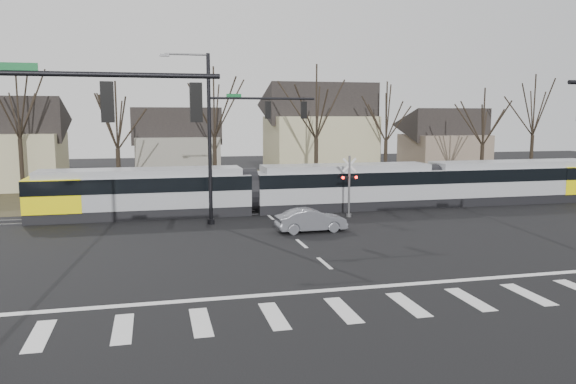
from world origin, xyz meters
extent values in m
plane|color=black|center=(0.00, 0.00, 0.00)|extent=(140.00, 140.00, 0.00)
cube|color=#38331E|center=(0.00, 32.00, 0.01)|extent=(140.00, 28.00, 0.01)
cube|color=silver|center=(-10.80, -4.00, 0.01)|extent=(0.60, 2.60, 0.01)
cube|color=silver|center=(-8.40, -4.00, 0.01)|extent=(0.60, 2.60, 0.01)
cube|color=silver|center=(-6.00, -4.00, 0.01)|extent=(0.60, 2.60, 0.01)
cube|color=silver|center=(-3.60, -4.00, 0.01)|extent=(0.60, 2.60, 0.01)
cube|color=silver|center=(-1.20, -4.00, 0.01)|extent=(0.60, 2.60, 0.01)
cube|color=silver|center=(1.20, -4.00, 0.01)|extent=(0.60, 2.60, 0.01)
cube|color=silver|center=(3.60, -4.00, 0.01)|extent=(0.60, 2.60, 0.01)
cube|color=silver|center=(6.00, -4.00, 0.01)|extent=(0.60, 2.60, 0.01)
cube|color=silver|center=(0.00, -1.80, 0.01)|extent=(28.00, 0.35, 0.01)
cube|color=silver|center=(0.00, 2.00, 0.01)|extent=(0.18, 2.00, 0.01)
cube|color=silver|center=(0.00, 6.00, 0.01)|extent=(0.18, 2.00, 0.01)
cube|color=silver|center=(0.00, 10.00, 0.01)|extent=(0.18, 2.00, 0.01)
cube|color=silver|center=(0.00, 14.00, 0.01)|extent=(0.18, 2.00, 0.01)
cube|color=silver|center=(0.00, 18.00, 0.01)|extent=(0.18, 2.00, 0.01)
cube|color=silver|center=(0.00, 22.00, 0.01)|extent=(0.18, 2.00, 0.01)
cube|color=silver|center=(0.00, 26.00, 0.01)|extent=(0.18, 2.00, 0.01)
cube|color=silver|center=(0.00, 30.00, 0.01)|extent=(0.18, 2.00, 0.01)
cube|color=#59595E|center=(0.00, 15.10, 0.03)|extent=(90.00, 0.12, 0.06)
cube|color=#59595E|center=(0.00, 16.50, 0.03)|extent=(90.00, 0.12, 0.06)
cube|color=gray|center=(-8.12, 16.00, 1.57)|extent=(14.00, 3.02, 3.15)
cube|color=black|center=(-8.12, 16.00, 2.21)|extent=(14.02, 3.06, 0.92)
cube|color=#F5E407|center=(-13.40, 16.00, 1.67)|extent=(3.45, 3.08, 2.10)
cube|color=gray|center=(5.88, 16.00, 1.57)|extent=(12.93, 3.02, 3.15)
cube|color=black|center=(5.88, 16.00, 2.21)|extent=(12.95, 3.06, 0.92)
cube|color=gray|center=(19.35, 16.00, 1.57)|extent=(14.00, 3.02, 3.15)
cube|color=black|center=(19.35, 16.00, 2.21)|extent=(14.02, 3.06, 0.92)
cube|color=#F5E407|center=(24.63, 16.00, 1.67)|extent=(3.45, 3.08, 2.10)
imported|color=#5B5D64|center=(1.31, 8.82, 0.66)|extent=(1.72, 4.12, 1.32)
cylinder|color=black|center=(-8.75, -6.00, 7.60)|extent=(6.50, 0.14, 0.14)
cube|color=#0C5926|center=(-10.50, -6.00, 7.75)|extent=(0.90, 0.03, 0.22)
cube|color=black|center=(-8.43, -6.00, 6.90)|extent=(0.32, 0.32, 1.05)
sphere|color=#FF0C07|center=(-8.43, -6.00, 7.23)|extent=(0.22, 0.22, 0.22)
cube|color=black|center=(-6.15, -6.00, 6.90)|extent=(0.32, 0.32, 1.05)
sphere|color=#FF0C07|center=(-6.15, -6.00, 7.23)|extent=(0.22, 0.22, 0.22)
cylinder|color=black|center=(-4.00, 12.50, 5.10)|extent=(0.22, 0.22, 10.20)
cylinder|color=black|center=(-4.00, 12.50, 0.15)|extent=(0.44, 0.44, 0.30)
cylinder|color=black|center=(-0.75, 12.50, 7.60)|extent=(6.50, 0.14, 0.14)
cube|color=#0C5926|center=(-2.50, 12.50, 7.75)|extent=(0.90, 0.03, 0.22)
cube|color=black|center=(-0.42, 12.50, 6.90)|extent=(0.32, 0.32, 1.05)
sphere|color=#FF0C07|center=(-0.42, 12.50, 7.23)|extent=(0.22, 0.22, 0.22)
cube|color=black|center=(1.85, 12.50, 6.90)|extent=(0.32, 0.32, 1.05)
sphere|color=#FF0C07|center=(1.85, 12.50, 7.23)|extent=(0.22, 0.22, 0.22)
cube|color=#59595B|center=(-6.50, 12.50, 10.02)|extent=(0.55, 0.22, 0.14)
cylinder|color=#59595B|center=(5.00, 12.80, 2.00)|extent=(0.14, 0.14, 4.00)
cylinder|color=#59595B|center=(5.00, 12.80, 0.10)|extent=(0.36, 0.36, 0.20)
cube|color=silver|center=(5.00, 12.80, 3.40)|extent=(0.95, 0.04, 0.95)
cube|color=silver|center=(5.00, 12.80, 3.40)|extent=(0.95, 0.04, 0.95)
cube|color=black|center=(5.00, 12.80, 2.60)|extent=(1.00, 0.10, 0.12)
sphere|color=#FF0C07|center=(4.55, 12.72, 2.60)|extent=(0.18, 0.18, 0.18)
sphere|color=#FF0C07|center=(5.45, 12.72, 2.60)|extent=(0.18, 0.18, 0.18)
cube|color=tan|center=(-20.00, 34.00, 2.50)|extent=(9.00, 8.00, 5.00)
cube|color=slate|center=(-5.00, 36.00, 2.25)|extent=(8.00, 7.00, 4.50)
cube|color=tan|center=(9.00, 33.00, 3.25)|extent=(10.00, 8.00, 6.50)
cube|color=#6D5D50|center=(24.00, 35.00, 2.25)|extent=(8.00, 7.00, 4.50)
camera|label=1|loc=(-7.31, -21.39, 6.54)|focal=35.00mm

